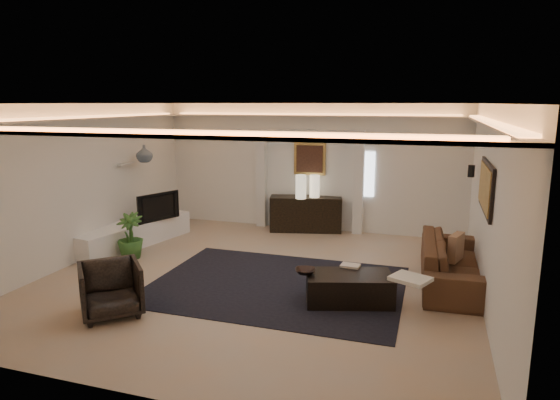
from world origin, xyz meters
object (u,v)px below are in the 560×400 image
(console, at_px, (306,214))
(coffee_table, at_px, (349,289))
(sofa, at_px, (453,262))
(armchair, at_px, (111,289))

(console, height_order, coffee_table, console)
(sofa, relative_size, armchair, 3.06)
(coffee_table, distance_m, armchair, 3.40)
(coffee_table, bearing_deg, console, 97.35)
(sofa, bearing_deg, console, 49.56)
(sofa, height_order, coffee_table, sofa)
(coffee_table, height_order, armchair, armchair)
(sofa, xyz_separation_m, coffee_table, (-1.49, -1.29, -0.16))
(coffee_table, bearing_deg, sofa, 24.56)
(console, bearing_deg, coffee_table, -79.88)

